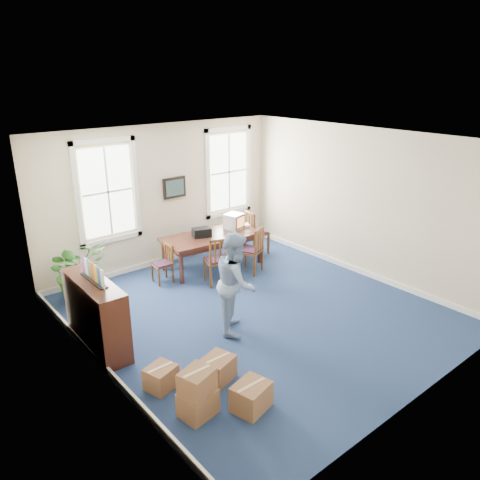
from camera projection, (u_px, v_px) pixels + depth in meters
floor at (256, 312)px, 8.79m from camera, size 6.50×6.50×0.00m
ceiling at (258, 140)px, 7.69m from camera, size 6.50×6.50×0.00m
wall_back at (162, 196)px, 10.59m from camera, size 6.50×0.00×6.50m
wall_front at (428, 296)px, 5.88m from camera, size 6.50×0.00×6.50m
wall_left at (95, 277)px, 6.44m from camera, size 0.00×6.50×6.50m
wall_right at (362, 203)px, 10.03m from camera, size 0.00×6.50×6.50m
baseboard_back at (167, 259)px, 11.10m from camera, size 6.00×0.04×0.12m
baseboard_left at (107, 370)px, 6.99m from camera, size 0.04×6.50×0.12m
baseboard_right at (355, 269)px, 10.54m from camera, size 0.04×6.50×0.12m
window_left at (108, 192)px, 9.70m from camera, size 1.40×0.12×2.20m
window_right at (229, 172)px, 11.61m from camera, size 1.40×0.12×2.20m
wall_picture at (174, 188)px, 10.69m from camera, size 0.58×0.06×0.48m
conference_table at (213, 251)px, 10.71m from camera, size 2.34×1.22×0.77m
crt_tv at (234, 221)px, 10.95m from camera, size 0.48×0.51×0.35m
game_console at (245, 225)px, 11.15m from camera, size 0.24×0.26×0.05m
equipment_bag at (202, 232)px, 10.43m from camera, size 0.46×0.37×0.20m
chair_near_left at (217, 259)px, 9.82m from camera, size 0.60×0.60×1.07m
chair_near_right at (250, 250)px, 10.38m from camera, size 0.63×0.63×1.06m
chair_end_left at (162, 264)px, 9.90m from camera, size 0.40×0.40×0.84m
chair_end_right at (257, 232)px, 11.45m from camera, size 0.53×0.53×1.08m
man at (236, 282)px, 7.95m from camera, size 1.06×1.09×1.77m
credenza at (96, 312)px, 7.49m from camera, size 0.49×1.61×1.26m
brochure_rack at (92, 267)px, 7.23m from camera, size 0.27×0.75×0.33m
potted_plant at (78, 270)px, 9.09m from camera, size 1.21×1.09×1.24m
cardboard_boxes at (205, 383)px, 6.23m from camera, size 1.52×1.52×0.71m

